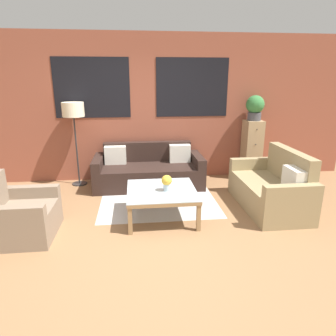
% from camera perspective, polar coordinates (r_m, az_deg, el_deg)
% --- Properties ---
extents(ground_plane, '(16.00, 16.00, 0.00)m').
position_cam_1_polar(ground_plane, '(4.02, -3.05, -12.70)').
color(ground_plane, '#8E6642').
extents(wall_back_brick, '(8.40, 0.09, 2.80)m').
position_cam_1_polar(wall_back_brick, '(5.97, -4.70, 11.23)').
color(wall_back_brick, brown).
rests_on(wall_back_brick, ground_plane).
extents(rug, '(1.91, 1.59, 0.00)m').
position_cam_1_polar(rug, '(5.07, -1.87, -6.17)').
color(rug, '#BCB7B2').
rests_on(rug, ground_plane).
extents(couch_dark, '(2.02, 0.88, 0.78)m').
position_cam_1_polar(couch_dark, '(5.71, -3.71, -0.58)').
color(couch_dark, black).
rests_on(couch_dark, ground_plane).
extents(settee_vintage, '(0.80, 1.54, 0.92)m').
position_cam_1_polar(settee_vintage, '(4.98, 19.18, -3.75)').
color(settee_vintage, '#99845B').
rests_on(settee_vintage, ground_plane).
extents(armchair_corner, '(0.80, 0.83, 0.84)m').
position_cam_1_polar(armchair_corner, '(4.32, -26.48, -8.25)').
color(armchair_corner, '#84705B').
rests_on(armchair_corner, ground_plane).
extents(coffee_table, '(0.98, 0.98, 0.44)m').
position_cam_1_polar(coffee_table, '(4.34, -1.23, -4.86)').
color(coffee_table, silver).
rests_on(coffee_table, ground_plane).
extents(floor_lamp, '(0.39, 0.39, 1.56)m').
position_cam_1_polar(floor_lamp, '(5.78, -17.58, 9.89)').
color(floor_lamp, '#2D2D2D').
rests_on(floor_lamp, ground_plane).
extents(drawer_cabinet, '(0.34, 0.39, 1.18)m').
position_cam_1_polar(drawer_cabinet, '(6.29, 15.61, 3.38)').
color(drawer_cabinet, tan).
rests_on(drawer_cabinet, ground_plane).
extents(potted_plant, '(0.35, 0.35, 0.48)m').
position_cam_1_polar(potted_plant, '(6.16, 16.24, 11.13)').
color(potted_plant, '#47474C').
rests_on(potted_plant, drawer_cabinet).
extents(flower_vase, '(0.15, 0.15, 0.23)m').
position_cam_1_polar(flower_vase, '(4.23, -0.24, -2.67)').
color(flower_vase, '#ADBCC6').
rests_on(flower_vase, coffee_table).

